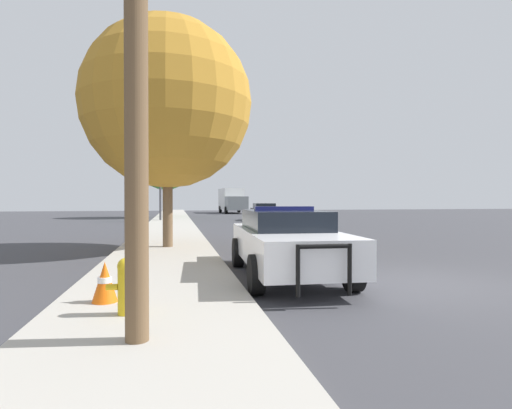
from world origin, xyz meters
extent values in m
plane|color=#3D3D42|center=(0.00, 0.00, 0.00)|extent=(110.00, 110.00, 0.00)
cube|color=#ADA89E|center=(-5.10, 0.00, 0.07)|extent=(3.00, 110.00, 0.13)
cube|color=white|center=(-2.44, 1.17, 0.69)|extent=(2.05, 4.90, 0.67)
cube|color=black|center=(-2.43, 1.41, 1.23)|extent=(1.69, 2.58, 0.41)
cylinder|color=black|center=(-1.62, -0.37, 0.36)|extent=(0.27, 0.73, 0.72)
cylinder|color=black|center=(-3.40, -0.28, 0.36)|extent=(0.27, 0.73, 0.72)
cylinder|color=black|center=(-1.48, 2.62, 0.36)|extent=(0.27, 0.73, 0.72)
cylinder|color=black|center=(-3.26, 2.70, 0.36)|extent=(0.27, 0.73, 0.72)
cylinder|color=black|center=(-2.15, -1.38, 0.60)|extent=(0.07, 0.07, 0.80)
cylinder|color=black|center=(-2.97, -1.34, 0.60)|extent=(0.07, 0.07, 0.80)
cylinder|color=black|center=(-2.56, -1.36, 0.96)|extent=(0.87, 0.11, 0.07)
cube|color=navy|center=(-2.43, 1.41, 1.48)|extent=(1.32, 0.26, 0.09)
cube|color=navy|center=(-1.52, 1.12, 0.73)|extent=(0.17, 3.47, 0.19)
cylinder|color=gold|center=(-5.44, -1.53, 0.44)|extent=(0.21, 0.21, 0.62)
sphere|color=gold|center=(-5.44, -1.53, 0.78)|extent=(0.22, 0.22, 0.22)
cylinder|color=gold|center=(-5.62, -1.53, 0.50)|extent=(0.15, 0.08, 0.08)
cylinder|color=gold|center=(-5.26, -1.53, 0.50)|extent=(0.15, 0.08, 0.08)
cylinder|color=#424247|center=(-5.90, 23.88, 2.41)|extent=(0.16, 0.16, 4.56)
cylinder|color=#424247|center=(-4.02, 23.88, 4.54)|extent=(3.77, 0.11, 0.11)
cube|color=black|center=(-2.13, 23.88, 4.09)|extent=(0.30, 0.24, 0.90)
sphere|color=red|center=(-2.13, 23.75, 4.39)|extent=(0.20, 0.20, 0.20)
sphere|color=orange|center=(-2.13, 23.75, 4.09)|extent=(0.20, 0.20, 0.20)
sphere|color=green|center=(-2.13, 23.75, 3.79)|extent=(0.20, 0.20, 0.20)
cube|color=black|center=(2.20, 24.03, 0.66)|extent=(2.11, 4.19, 0.65)
cube|color=black|center=(2.22, 24.23, 1.18)|extent=(1.72, 2.22, 0.39)
cylinder|color=black|center=(3.00, 22.70, 0.33)|extent=(0.29, 0.69, 0.67)
cylinder|color=black|center=(1.22, 22.83, 0.33)|extent=(0.29, 0.69, 0.67)
cylinder|color=black|center=(3.19, 25.22, 0.33)|extent=(0.29, 0.69, 0.67)
cylinder|color=black|center=(1.40, 25.35, 0.33)|extent=(0.29, 0.69, 0.67)
cube|color=slate|center=(2.27, 39.33, 1.24)|extent=(2.56, 2.12, 1.61)
cube|color=white|center=(2.10, 42.91, 1.76)|extent=(2.70, 5.27, 2.64)
cylinder|color=black|center=(3.47, 39.59, 0.43)|extent=(0.32, 0.88, 0.87)
cylinder|color=black|center=(1.05, 39.48, 0.43)|extent=(0.32, 0.88, 0.87)
cylinder|color=black|center=(3.27, 43.94, 0.43)|extent=(0.32, 0.88, 0.87)
cylinder|color=black|center=(0.85, 43.83, 0.43)|extent=(0.32, 0.88, 0.87)
cylinder|color=brown|center=(-5.04, 6.28, 1.71)|extent=(0.32, 0.32, 3.17)
sphere|color=#B77F28|center=(-5.04, 6.28, 4.81)|extent=(5.52, 5.52, 5.52)
cylinder|color=brown|center=(-5.66, 30.39, 1.97)|extent=(0.30, 0.30, 3.68)
sphere|color=#387A33|center=(-5.66, 30.39, 5.31)|extent=(5.48, 5.48, 5.48)
cone|color=orange|center=(-5.83, -0.79, 0.43)|extent=(0.38, 0.38, 0.61)
cylinder|color=white|center=(-5.83, -0.79, 0.46)|extent=(0.21, 0.21, 0.09)
camera|label=1|loc=(-4.79, -7.11, 1.67)|focal=28.00mm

